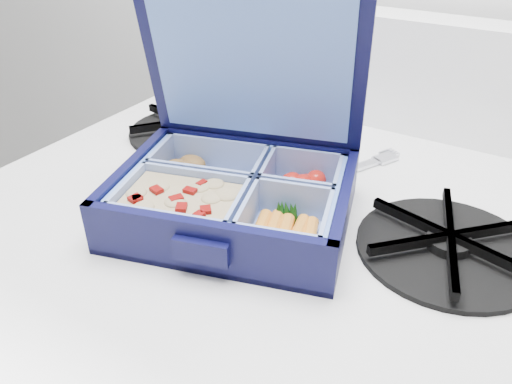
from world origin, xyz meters
The scene contains 4 objects.
bento_box centered at (0.63, 1.64, 0.95)m, with size 0.22×0.17×0.05m, color black, non-canonical shape.
burner_grate centered at (0.82, 1.70, 0.94)m, with size 0.16×0.16×0.02m, color black.
burner_grate_rear centered at (0.46, 1.78, 0.94)m, with size 0.16×0.16×0.02m, color black.
fork centered at (0.68, 1.77, 0.93)m, with size 0.02×0.17×0.01m, color silver, non-canonical shape.
Camera 1 is at (0.85, 1.30, 1.21)m, focal length 35.00 mm.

